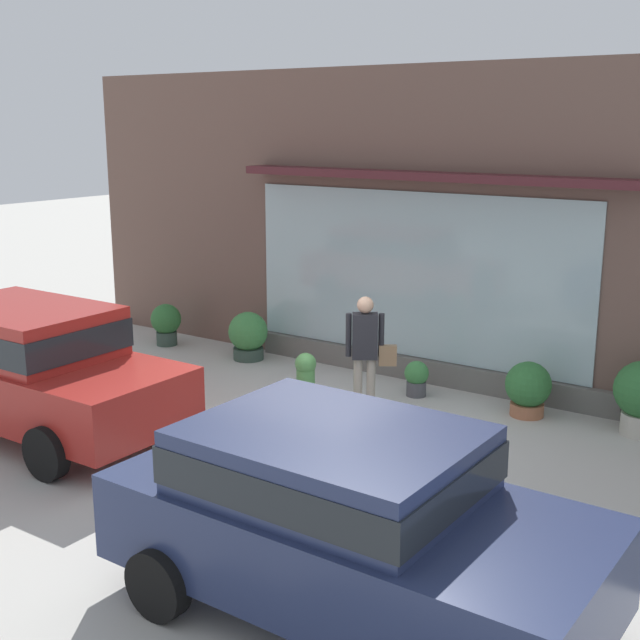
% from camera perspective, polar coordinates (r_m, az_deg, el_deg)
% --- Properties ---
extents(ground_plane, '(60.00, 60.00, 0.00)m').
position_cam_1_polar(ground_plane, '(10.81, -0.44, -8.11)').
color(ground_plane, '#B2AFA8').
extents(curb_strip, '(14.00, 0.24, 0.12)m').
position_cam_1_polar(curb_strip, '(10.63, -1.07, -8.13)').
color(curb_strip, '#B2B2AD').
rests_on(curb_strip, ground_plane).
extents(storefront, '(14.00, 0.81, 4.78)m').
position_cam_1_polar(storefront, '(12.90, 7.71, 6.13)').
color(storefront, brown).
rests_on(storefront, ground_plane).
extents(fire_hydrant, '(0.43, 0.41, 0.92)m').
position_cam_1_polar(fire_hydrant, '(11.39, -0.99, -4.46)').
color(fire_hydrant, '#4C8C47').
rests_on(fire_hydrant, ground_plane).
extents(pedestrian_with_handbag, '(0.62, 0.44, 1.69)m').
position_cam_1_polar(pedestrian_with_handbag, '(11.30, 3.19, -1.86)').
color(pedestrian_with_handbag, '#9E9384').
rests_on(pedestrian_with_handbag, ground_plane).
extents(parked_car_red, '(4.26, 1.97, 1.66)m').
position_cam_1_polar(parked_car_red, '(11.41, -19.18, -2.75)').
color(parked_car_red, maroon).
rests_on(parked_car_red, ground_plane).
extents(parked_car_navy, '(4.08, 2.15, 1.58)m').
position_cam_1_polar(parked_car_navy, '(6.92, 1.73, -12.95)').
color(parked_car_navy, navy).
rests_on(parked_car_navy, ground_plane).
extents(potted_plant_by_entrance, '(0.36, 0.36, 0.53)m').
position_cam_1_polar(potted_plant_by_entrance, '(12.42, 6.59, -3.89)').
color(potted_plant_by_entrance, '#4C4C51').
rests_on(potted_plant_by_entrance, ground_plane).
extents(potted_plant_window_right, '(0.55, 0.55, 0.76)m').
position_cam_1_polar(potted_plant_window_right, '(15.34, -10.45, -0.16)').
color(potted_plant_window_right, '#33473D').
rests_on(potted_plant_window_right, ground_plane).
extents(potted_plant_corner_tall, '(0.67, 0.67, 0.82)m').
position_cam_1_polar(potted_plant_corner_tall, '(14.23, -4.92, -1.02)').
color(potted_plant_corner_tall, '#33473D').
rests_on(potted_plant_corner_tall, ground_plane).
extents(potted_plant_trailing_edge, '(0.63, 0.63, 0.76)m').
position_cam_1_polar(potted_plant_trailing_edge, '(11.84, 14.00, -4.50)').
color(potted_plant_trailing_edge, '#9E6042').
rests_on(potted_plant_trailing_edge, ground_plane).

